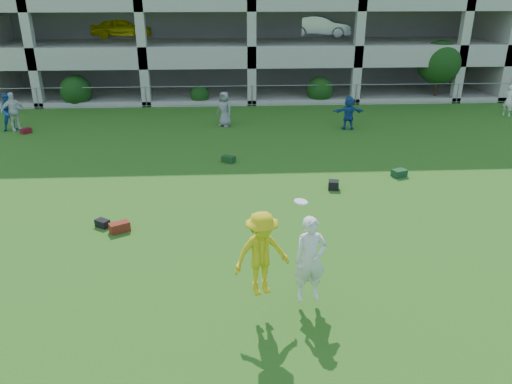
{
  "coord_description": "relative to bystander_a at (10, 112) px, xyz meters",
  "views": [
    {
      "loc": [
        -1.33,
        -9.28,
        6.61
      ],
      "look_at": [
        -0.66,
        3.0,
        1.4
      ],
      "focal_mm": 35.0,
      "sensor_mm": 36.0,
      "label": 1
    }
  ],
  "objects": [
    {
      "name": "ground",
      "position": [
        11.72,
        -14.55,
        -0.89
      ],
      "size": [
        100.0,
        100.0,
        0.0
      ],
      "primitive_type": "plane",
      "color": "#235114",
      "rests_on": "ground"
    },
    {
      "name": "bystander_a",
      "position": [
        0.0,
        0.0,
        0.0
      ],
      "size": [
        1.08,
        1.01,
        1.77
      ],
      "primitive_type": "imported",
      "rotation": [
        0.0,
        0.0,
        0.51
      ],
      "color": "#21519A",
      "rests_on": "ground"
    },
    {
      "name": "bystander_b",
      "position": [
        0.18,
        -0.03,
        0.03
      ],
      "size": [
        1.14,
        0.98,
        1.84
      ],
      "primitive_type": "imported",
      "rotation": [
        0.0,
        0.0,
        0.6
      ],
      "color": "white",
      "rests_on": "ground"
    },
    {
      "name": "bystander_c",
      "position": [
        10.17,
        0.23,
        -0.04
      ],
      "size": [
        0.98,
        0.94,
        1.7
      ],
      "primitive_type": "imported",
      "rotation": [
        0.0,
        0.0,
        -0.68
      ],
      "color": "gray",
      "rests_on": "ground"
    },
    {
      "name": "bystander_d",
      "position": [
        16.1,
        -0.69,
        -0.08
      ],
      "size": [
        1.49,
        0.49,
        1.6
      ],
      "primitive_type": "imported",
      "rotation": [
        0.0,
        0.0,
        3.13
      ],
      "color": "#1F4792",
      "rests_on": "ground"
    },
    {
      "name": "bystander_e",
      "position": [
        25.13,
        1.43,
        -0.07
      ],
      "size": [
        0.69,
        0.71,
        1.64
      ],
      "primitive_type": "imported",
      "rotation": [
        0.0,
        0.0,
        2.28
      ],
      "color": "white",
      "rests_on": "ground"
    },
    {
      "name": "bag_red_a",
      "position": [
        7.2,
        -10.93,
        -0.75
      ],
      "size": [
        0.63,
        0.53,
        0.28
      ],
      "primitive_type": "cube",
      "rotation": [
        0.0,
        0.0,
        0.51
      ],
      "color": "#591B0F",
      "rests_on": "ground"
    },
    {
      "name": "bag_black_b",
      "position": [
        6.63,
        -10.59,
        -0.78
      ],
      "size": [
        0.47,
        0.44,
        0.22
      ],
      "primitive_type": "cube",
      "rotation": [
        0.0,
        0.0,
        -0.62
      ],
      "color": "black",
      "rests_on": "ground"
    },
    {
      "name": "bag_green_c",
      "position": [
        16.57,
        -7.07,
        -0.76
      ],
      "size": [
        0.59,
        0.51,
        0.26
      ],
      "primitive_type": "cube",
      "rotation": [
        0.0,
        0.0,
        0.38
      ],
      "color": "#133619",
      "rests_on": "ground"
    },
    {
      "name": "crate_d",
      "position": [
        13.92,
        -8.13,
        -0.74
      ],
      "size": [
        0.42,
        0.42,
        0.3
      ],
      "primitive_type": "cube",
      "rotation": [
        0.0,
        0.0,
        -0.21
      ],
      "color": "black",
      "rests_on": "ground"
    },
    {
      "name": "bag_red_f",
      "position": [
        0.82,
        -0.56,
        -0.77
      ],
      "size": [
        0.5,
        0.53,
        0.24
      ],
      "primitive_type": "cube",
      "rotation": [
        0.0,
        0.0,
        0.9
      ],
      "color": "#500D10",
      "rests_on": "ground"
    },
    {
      "name": "bag_green_g",
      "position": [
        10.33,
        -5.17,
        -0.76
      ],
      "size": [
        0.58,
        0.51,
        0.25
      ],
      "primitive_type": "cube",
      "rotation": [
        0.0,
        0.0,
        -0.54
      ],
      "color": "#133514",
      "rests_on": "ground"
    },
    {
      "name": "frisbee_contest",
      "position": [
        11.3,
        -14.9,
        0.5
      ],
      "size": [
        2.11,
        1.04,
        2.48
      ],
      "color": "gold",
      "rests_on": "ground"
    },
    {
      "name": "fence",
      "position": [
        11.72,
        4.45,
        -0.27
      ],
      "size": [
        36.06,
        0.06,
        1.2
      ],
      "color": "gray",
      "rests_on": "ground"
    },
    {
      "name": "shrub_row",
      "position": [
        16.31,
        5.15,
        0.62
      ],
      "size": [
        34.38,
        2.52,
        3.5
      ],
      "color": "#163D11",
      "rests_on": "ground"
    }
  ]
}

